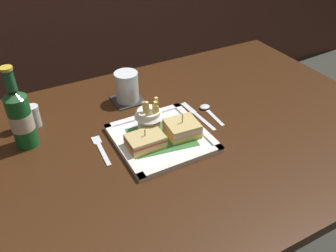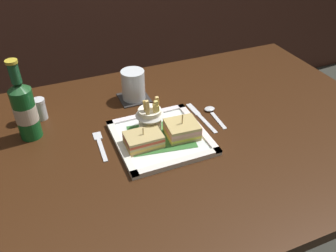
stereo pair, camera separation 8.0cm
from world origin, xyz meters
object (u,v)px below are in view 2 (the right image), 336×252
object	(u,v)px
square_plate	(161,138)
beer_bottle	(25,109)
fries_cup	(150,116)
fork	(100,144)
sandwich_half_left	(144,140)
pepper_shaker	(40,110)
spoon	(212,112)
dining_table	(174,167)
water_glass	(133,87)
salt_shaker	(24,113)
knife	(200,116)
sandwich_half_right	(182,129)

from	to	relation	value
square_plate	beer_bottle	xyz separation A→B (m)	(-0.35, 0.16, 0.09)
fries_cup	fork	size ratio (longest dim) A/B	0.82
fork	sandwich_half_left	bearing A→B (deg)	-29.46
square_plate	beer_bottle	world-z (taller)	beer_bottle
fork	pepper_shaker	distance (m)	0.25
sandwich_half_left	spoon	xyz separation A→B (m)	(0.26, 0.08, -0.02)
dining_table	square_plate	bearing A→B (deg)	-172.75
sandwich_half_left	water_glass	size ratio (longest dim) A/B	1.01
square_plate	beer_bottle	distance (m)	0.39
fries_cup	beer_bottle	distance (m)	0.35
beer_bottle	salt_shaker	distance (m)	0.10
square_plate	knife	distance (m)	0.17
sandwich_half_right	spoon	size ratio (longest dim) A/B	0.76
salt_shaker	square_plate	bearing A→B (deg)	-34.65
pepper_shaker	fork	bearing A→B (deg)	-55.71
beer_bottle	salt_shaker	bearing A→B (deg)	97.42
knife	spoon	bearing A→B (deg)	5.51
sandwich_half_left	water_glass	distance (m)	0.27
dining_table	knife	bearing A→B (deg)	26.14
beer_bottle	pepper_shaker	distance (m)	0.11
salt_shaker	fork	bearing A→B (deg)	-47.18
salt_shaker	water_glass	bearing A→B (deg)	0.25
sandwich_half_left	fork	bearing A→B (deg)	150.54
square_plate	knife	bearing A→B (deg)	20.94
fries_cup	sandwich_half_left	bearing A→B (deg)	-124.22
salt_shaker	spoon	bearing A→B (deg)	-17.96
fork	fries_cup	bearing A→B (deg)	0.50
water_glass	fries_cup	bearing A→B (deg)	-94.09
beer_bottle	water_glass	world-z (taller)	beer_bottle
sandwich_half_left	knife	size ratio (longest dim) A/B	0.57
dining_table	sandwich_half_right	size ratio (longest dim) A/B	14.41
square_plate	sandwich_half_left	world-z (taller)	sandwich_half_left
sandwich_half_right	fork	world-z (taller)	sandwich_half_right
sandwich_half_left	water_glass	xyz separation A→B (m)	(0.06, 0.27, 0.02)
water_glass	beer_bottle	bearing A→B (deg)	-166.35
dining_table	spoon	world-z (taller)	spoon
square_plate	fries_cup	distance (m)	0.07
square_plate	salt_shaker	distance (m)	0.44
square_plate	spoon	xyz separation A→B (m)	(0.20, 0.07, -0.00)
beer_bottle	knife	xyz separation A→B (m)	(0.51, -0.10, -0.09)
spoon	pepper_shaker	bearing A→B (deg)	160.43
water_glass	sandwich_half_right	bearing A→B (deg)	-77.35
fries_cup	beer_bottle	xyz separation A→B (m)	(-0.33, 0.12, 0.03)
beer_bottle	fork	size ratio (longest dim) A/B	1.75
knife	spoon	world-z (taller)	spoon
sandwich_half_right	fries_cup	distance (m)	0.10
fork	knife	bearing A→B (deg)	2.77
salt_shaker	pepper_shaker	world-z (taller)	salt_shaker
fries_cup	spoon	distance (m)	0.23
water_glass	fork	distance (m)	0.27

